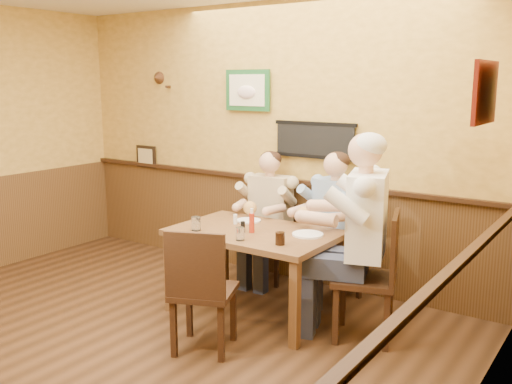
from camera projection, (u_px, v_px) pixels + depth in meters
room at (94, 130)px, 3.88m from camera, size 5.02×5.03×2.81m
dining_table at (254, 241)px, 4.93m from camera, size 1.40×0.90×0.75m
chair_back_left at (271, 241)px, 5.79m from camera, size 0.41×0.41×0.84m
chair_back_right at (335, 253)px, 5.32m from camera, size 0.50×0.50×0.87m
chair_right_end at (365, 276)px, 4.46m from camera, size 0.60×0.60×1.03m
chair_near_side at (204, 288)px, 4.28m from camera, size 0.58×0.58×0.97m
diner_tan_shirt at (271, 223)px, 5.76m from camera, size 0.59×0.59×1.20m
diner_blue_polo at (336, 234)px, 5.29m from camera, size 0.71×0.71×1.24m
diner_white_elder at (366, 249)px, 4.42m from camera, size 0.85×0.85×1.47m
water_glass_left at (196, 224)px, 4.89m from camera, size 0.08×0.08×0.12m
water_glass_mid at (240, 234)px, 4.59m from camera, size 0.08×0.08×0.11m
cola_tumbler at (280, 238)px, 4.47m from camera, size 0.09×0.09×0.10m
hot_sauce_bottle at (252, 222)px, 4.82m from camera, size 0.05×0.05×0.19m
salt_shaker at (235, 219)px, 5.11m from camera, size 0.04×0.04×0.09m
pepper_shaker at (243, 227)px, 4.84m from camera, size 0.05×0.05×0.09m
plate_far_left at (249, 220)px, 5.22m from camera, size 0.25×0.25×0.02m
plate_far_right at (308, 234)px, 4.75m from camera, size 0.31×0.31×0.02m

